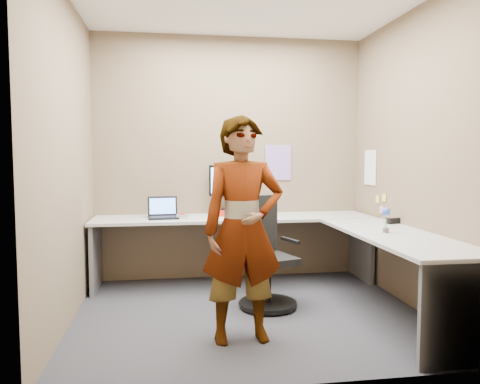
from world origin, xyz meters
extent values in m
plane|color=#27272C|center=(0.00, 0.00, 0.00)|extent=(3.00, 3.00, 0.00)
plane|color=brown|center=(0.00, 1.30, 1.35)|extent=(3.00, 0.00, 3.00)
plane|color=brown|center=(1.50, 0.00, 1.35)|extent=(0.00, 2.70, 2.70)
plane|color=brown|center=(-1.50, 0.00, 1.35)|extent=(0.00, 2.70, 2.70)
cube|color=#A6A6A6|center=(0.00, 0.98, 0.71)|extent=(2.96, 0.65, 0.03)
cube|color=#A6A6A6|center=(1.18, -0.32, 0.71)|extent=(0.65, 1.91, 0.03)
cube|color=#59595B|center=(-1.44, 0.98, 0.35)|extent=(0.04, 0.60, 0.70)
cube|color=#59595B|center=(1.44, 0.98, 0.35)|extent=(0.04, 0.60, 0.70)
cube|color=#59595B|center=(1.18, -1.24, 0.35)|extent=(0.60, 0.04, 0.70)
cube|color=red|center=(-0.01, 1.06, 0.76)|extent=(0.38, 0.34, 0.06)
cube|color=black|center=(-0.01, 1.06, 0.80)|extent=(0.25, 0.22, 0.02)
cube|color=black|center=(-0.01, 1.08, 0.87)|extent=(0.07, 0.06, 0.13)
cube|color=black|center=(-0.01, 1.08, 1.11)|extent=(0.48, 0.24, 0.34)
cube|color=#93C4FF|center=(-0.02, 1.06, 1.11)|extent=(0.42, 0.19, 0.29)
cube|color=black|center=(-0.75, 0.93, 0.74)|extent=(0.32, 0.25, 0.02)
cube|color=black|center=(-0.76, 1.05, 0.85)|extent=(0.31, 0.09, 0.20)
cube|color=#4C80F0|center=(-0.76, 1.05, 0.85)|extent=(0.27, 0.07, 0.16)
cube|color=#B7B7BC|center=(-0.56, 0.90, 0.75)|extent=(0.12, 0.08, 0.04)
sphere|color=red|center=(-0.56, 0.89, 0.78)|extent=(0.04, 0.04, 0.04)
cone|color=white|center=(-0.26, 0.75, 0.76)|extent=(0.10, 0.10, 0.06)
cube|color=black|center=(1.44, 0.22, 0.76)|extent=(0.16, 0.07, 0.05)
cylinder|color=brown|center=(1.12, -0.25, 0.75)|extent=(0.05, 0.05, 0.04)
cylinder|color=#338C3F|center=(1.12, -0.25, 0.84)|extent=(0.01, 0.01, 0.14)
sphere|color=blue|center=(1.12, -0.25, 0.91)|extent=(0.07, 0.07, 0.07)
cube|color=#846BB7|center=(0.55, 1.29, 1.30)|extent=(0.30, 0.01, 0.40)
cube|color=white|center=(1.49, 0.90, 1.25)|extent=(0.01, 0.28, 0.38)
cube|color=#F2E059|center=(1.49, 0.55, 0.95)|extent=(0.01, 0.07, 0.07)
cube|color=pink|center=(1.49, 0.60, 0.82)|extent=(0.01, 0.07, 0.07)
cube|color=pink|center=(1.49, 0.48, 0.80)|extent=(0.01, 0.07, 0.07)
cube|color=#F2E059|center=(1.49, 0.70, 0.92)|extent=(0.01, 0.07, 0.07)
cylinder|color=black|center=(0.19, 0.14, 0.04)|extent=(0.53, 0.53, 0.04)
cylinder|color=black|center=(0.19, 0.14, 0.24)|extent=(0.06, 0.06, 0.38)
cube|color=black|center=(0.19, 0.14, 0.44)|extent=(0.55, 0.55, 0.07)
cube|color=black|center=(0.13, 0.33, 0.75)|extent=(0.41, 0.17, 0.52)
cube|color=black|center=(-0.03, 0.06, 0.60)|extent=(0.12, 0.28, 0.03)
cube|color=black|center=(0.41, 0.21, 0.60)|extent=(0.12, 0.28, 0.03)
imported|color=#999399|center=(-0.15, -0.56, 0.84)|extent=(0.64, 0.45, 1.67)
camera|label=1|loc=(-0.69, -3.93, 1.38)|focal=35.00mm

